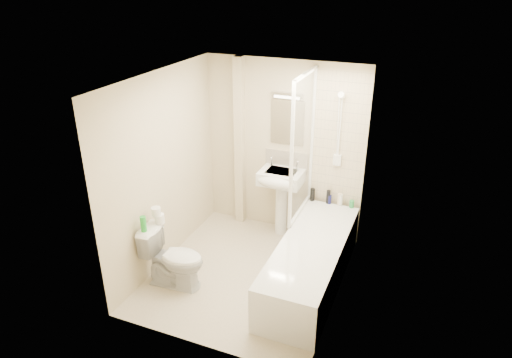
% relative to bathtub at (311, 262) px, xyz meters
% --- Properties ---
extents(floor, '(2.50, 2.50, 0.00)m').
position_rel_bathtub_xyz_m(floor, '(-0.75, -0.12, -0.29)').
color(floor, beige).
rests_on(floor, ground).
extents(wall_back, '(2.20, 0.02, 2.40)m').
position_rel_bathtub_xyz_m(wall_back, '(-0.75, 1.13, 0.91)').
color(wall_back, beige).
rests_on(wall_back, ground).
extents(wall_left, '(0.02, 2.50, 2.40)m').
position_rel_bathtub_xyz_m(wall_left, '(-1.85, -0.12, 0.91)').
color(wall_left, beige).
rests_on(wall_left, ground).
extents(wall_right, '(0.02, 2.50, 2.40)m').
position_rel_bathtub_xyz_m(wall_right, '(0.35, -0.12, 0.91)').
color(wall_right, beige).
rests_on(wall_right, ground).
extents(ceiling, '(2.20, 2.50, 0.02)m').
position_rel_bathtub_xyz_m(ceiling, '(-0.75, -0.12, 2.11)').
color(ceiling, white).
rests_on(ceiling, wall_back).
extents(tile_back, '(0.70, 0.01, 1.75)m').
position_rel_bathtub_xyz_m(tile_back, '(0.00, 1.12, 1.14)').
color(tile_back, beige).
rests_on(tile_back, wall_back).
extents(tile_right, '(0.01, 2.10, 1.75)m').
position_rel_bathtub_xyz_m(tile_right, '(0.34, 0.00, 1.14)').
color(tile_right, beige).
rests_on(tile_right, wall_right).
extents(pipe_boxing, '(0.12, 0.12, 2.40)m').
position_rel_bathtub_xyz_m(pipe_boxing, '(-1.37, 1.07, 0.91)').
color(pipe_boxing, beige).
rests_on(pipe_boxing, ground).
extents(splashback, '(0.60, 0.02, 0.30)m').
position_rel_bathtub_xyz_m(splashback, '(-0.70, 1.12, 0.74)').
color(splashback, beige).
rests_on(splashback, wall_back).
extents(mirror, '(0.46, 0.01, 0.60)m').
position_rel_bathtub_xyz_m(mirror, '(-0.70, 1.12, 1.29)').
color(mirror, white).
rests_on(mirror, wall_back).
extents(strip_light, '(0.42, 0.07, 0.07)m').
position_rel_bathtub_xyz_m(strip_light, '(-0.70, 1.09, 1.66)').
color(strip_light, silver).
rests_on(strip_light, wall_back).
extents(bathtub, '(0.70, 2.10, 0.55)m').
position_rel_bathtub_xyz_m(bathtub, '(0.00, 0.00, 0.00)').
color(bathtub, white).
rests_on(bathtub, ground).
extents(shower_screen, '(0.04, 0.92, 1.80)m').
position_rel_bathtub_xyz_m(shower_screen, '(-0.35, 0.68, 1.16)').
color(shower_screen, white).
rests_on(shower_screen, bathtub).
extents(shower_fixture, '(0.10, 0.16, 0.99)m').
position_rel_bathtub_xyz_m(shower_fixture, '(-0.00, 1.07, 1.26)').
color(shower_fixture, white).
rests_on(shower_fixture, wall_back).
extents(pedestal_sink, '(0.57, 0.51, 1.10)m').
position_rel_bathtub_xyz_m(pedestal_sink, '(-0.70, 0.89, 0.48)').
color(pedestal_sink, white).
rests_on(pedestal_sink, ground).
extents(bottle_black_a, '(0.06, 0.06, 0.17)m').
position_rel_bathtub_xyz_m(bottle_black_a, '(-0.29, 1.04, 0.35)').
color(bottle_black_a, black).
rests_on(bottle_black_a, bathtub).
extents(bottle_black_b, '(0.05, 0.05, 0.19)m').
position_rel_bathtub_xyz_m(bottle_black_b, '(-0.07, 1.04, 0.36)').
color(bottle_black_b, black).
rests_on(bottle_black_b, bathtub).
extents(bottle_blue, '(0.05, 0.05, 0.12)m').
position_rel_bathtub_xyz_m(bottle_blue, '(-0.05, 1.04, 0.32)').
color(bottle_blue, navy).
rests_on(bottle_blue, bathtub).
extents(bottle_cream, '(0.05, 0.05, 0.17)m').
position_rel_bathtub_xyz_m(bottle_cream, '(0.08, 1.04, 0.35)').
color(bottle_cream, beige).
rests_on(bottle_cream, bathtub).
extents(bottle_white_b, '(0.06, 0.06, 0.16)m').
position_rel_bathtub_xyz_m(bottle_white_b, '(0.09, 1.04, 0.34)').
color(bottle_white_b, white).
rests_on(bottle_white_b, bathtub).
extents(bottle_green, '(0.06, 0.06, 0.10)m').
position_rel_bathtub_xyz_m(bottle_green, '(0.25, 1.04, 0.31)').
color(bottle_green, green).
rests_on(bottle_green, bathtub).
extents(toilet, '(0.51, 0.77, 0.73)m').
position_rel_bathtub_xyz_m(toilet, '(-1.47, -0.62, 0.08)').
color(toilet, white).
rests_on(toilet, ground).
extents(toilet_roll_lower, '(0.11, 0.11, 0.11)m').
position_rel_bathtub_xyz_m(toilet_roll_lower, '(-1.69, -0.51, 0.49)').
color(toilet_roll_lower, white).
rests_on(toilet_roll_lower, toilet).
extents(toilet_roll_upper, '(0.11, 0.11, 0.10)m').
position_rel_bathtub_xyz_m(toilet_roll_upper, '(-1.71, -0.54, 0.60)').
color(toilet_roll_upper, white).
rests_on(toilet_roll_upper, toilet_roll_lower).
extents(green_bottle, '(0.07, 0.07, 0.19)m').
position_rel_bathtub_xyz_m(green_bottle, '(-1.75, -0.74, 0.53)').
color(green_bottle, green).
rests_on(green_bottle, toilet).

